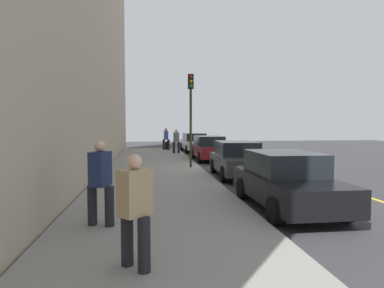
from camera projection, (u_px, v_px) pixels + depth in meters
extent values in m
plane|color=#333335|center=(223.00, 171.00, 16.17)|extent=(56.00, 56.00, 0.00)
cube|color=gray|center=(154.00, 171.00, 15.74)|extent=(28.00, 4.60, 0.15)
cube|color=tan|center=(91.00, 7.00, 14.95)|extent=(32.00, 0.80, 15.00)
cube|color=gold|center=(286.00, 170.00, 16.58)|extent=(28.00, 0.14, 0.01)
cylinder|color=black|center=(208.00, 149.00, 26.23)|extent=(0.65, 0.24, 0.64)
cylinder|color=black|center=(187.00, 149.00, 25.95)|extent=(0.65, 0.24, 0.64)
cylinder|color=black|center=(201.00, 146.00, 29.13)|extent=(0.65, 0.24, 0.64)
cylinder|color=black|center=(182.00, 147.00, 28.86)|extent=(0.65, 0.24, 0.64)
cube|color=white|center=(195.00, 144.00, 27.52)|extent=(4.82, 1.97, 0.64)
cube|color=black|center=(194.00, 137.00, 27.72)|extent=(2.53, 1.69, 0.60)
cylinder|color=black|center=(228.00, 157.00, 19.72)|extent=(0.64, 0.23, 0.64)
cylinder|color=black|center=(200.00, 158.00, 19.48)|extent=(0.64, 0.23, 0.64)
cylinder|color=black|center=(218.00, 153.00, 22.49)|extent=(0.64, 0.23, 0.64)
cylinder|color=black|center=(193.00, 153.00, 22.25)|extent=(0.64, 0.23, 0.64)
cube|color=maroon|center=(209.00, 151.00, 20.97)|extent=(4.55, 1.86, 0.64)
cube|color=black|center=(209.00, 141.00, 21.16)|extent=(2.37, 1.63, 0.60)
cylinder|color=black|center=(266.00, 174.00, 13.18)|extent=(0.65, 0.24, 0.64)
cylinder|color=black|center=(224.00, 174.00, 13.02)|extent=(0.65, 0.24, 0.64)
cylinder|color=black|center=(249.00, 166.00, 15.73)|extent=(0.65, 0.24, 0.64)
cylinder|color=black|center=(214.00, 166.00, 15.57)|extent=(0.65, 0.24, 0.64)
cube|color=#383A3D|center=(238.00, 163.00, 14.36)|extent=(4.19, 1.94, 0.64)
cube|color=black|center=(237.00, 148.00, 14.53)|extent=(2.20, 1.67, 0.60)
cylinder|color=black|center=(345.00, 209.00, 7.71)|extent=(0.64, 0.22, 0.64)
cylinder|color=black|center=(275.00, 211.00, 7.50)|extent=(0.64, 0.22, 0.64)
cylinder|color=black|center=(295.00, 187.00, 10.35)|extent=(0.64, 0.22, 0.64)
cylinder|color=black|center=(242.00, 188.00, 10.14)|extent=(0.64, 0.22, 0.64)
cube|color=black|center=(287.00, 187.00, 8.91)|extent=(4.31, 1.82, 0.64)
cube|color=black|center=(284.00, 163.00, 9.09)|extent=(2.24, 1.61, 0.60)
cylinder|color=black|center=(168.00, 145.00, 27.73)|extent=(0.20, 0.20, 0.85)
cylinder|color=black|center=(164.00, 145.00, 27.65)|extent=(0.20, 0.20, 0.85)
cube|color=#335193|center=(166.00, 135.00, 27.64)|extent=(0.51, 0.34, 0.72)
sphere|color=#D8AD8C|center=(166.00, 129.00, 27.61)|extent=(0.23, 0.23, 0.23)
cylinder|color=black|center=(144.00, 245.00, 4.77)|extent=(0.19, 0.19, 0.79)
cylinder|color=black|center=(127.00, 239.00, 5.01)|extent=(0.19, 0.19, 0.79)
cube|color=tan|center=(135.00, 192.00, 4.85)|extent=(0.52, 0.53, 0.67)
sphere|color=#D8AD8C|center=(135.00, 162.00, 4.82)|extent=(0.22, 0.22, 0.22)
cylinder|color=black|center=(179.00, 147.00, 24.49)|extent=(0.19, 0.19, 0.82)
cylinder|color=black|center=(174.00, 148.00, 24.35)|extent=(0.19, 0.19, 0.82)
cube|color=slate|center=(176.00, 137.00, 24.38)|extent=(0.53, 0.40, 0.69)
sphere|color=beige|center=(176.00, 131.00, 24.35)|extent=(0.23, 0.23, 0.23)
cylinder|color=black|center=(109.00, 206.00, 6.94)|extent=(0.20, 0.20, 0.84)
cylinder|color=black|center=(92.00, 205.00, 7.02)|extent=(0.20, 0.20, 0.84)
cube|color=#1E284C|center=(100.00, 169.00, 6.93)|extent=(0.55, 0.45, 0.71)
sphere|color=#D8AD8C|center=(100.00, 146.00, 6.90)|extent=(0.23, 0.23, 0.23)
cylinder|color=#2D2D19|center=(191.00, 128.00, 16.34)|extent=(0.12, 0.12, 3.82)
cube|color=black|center=(191.00, 81.00, 16.21)|extent=(0.26, 0.26, 0.70)
sphere|color=red|center=(191.00, 77.00, 16.05)|extent=(0.14, 0.14, 0.14)
sphere|color=orange|center=(191.00, 81.00, 16.06)|extent=(0.14, 0.14, 0.14)
sphere|color=green|center=(191.00, 86.00, 16.07)|extent=(0.14, 0.14, 0.14)
cube|color=black|center=(167.00, 146.00, 28.09)|extent=(0.34, 0.22, 0.62)
cylinder|color=#4C4C4C|center=(167.00, 140.00, 28.06)|extent=(0.03, 0.03, 0.36)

